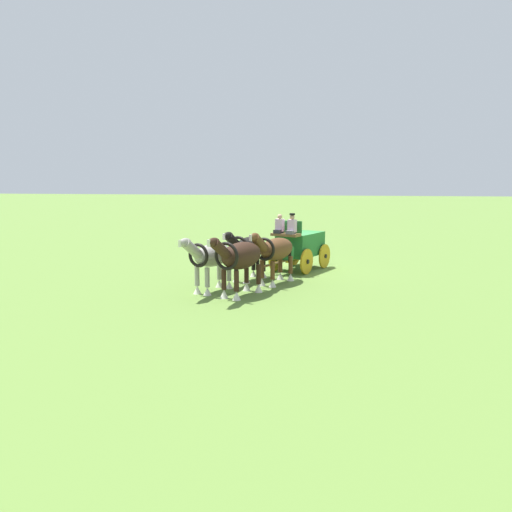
% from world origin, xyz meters
% --- Properties ---
extents(ground_plane, '(220.00, 220.00, 0.00)m').
position_xyz_m(ground_plane, '(0.00, 0.00, 0.00)').
color(ground_plane, olive).
extents(show_wagon, '(5.30, 2.83, 2.77)m').
position_xyz_m(show_wagon, '(0.15, -0.06, 1.19)').
color(show_wagon, '#236B2D').
rests_on(show_wagon, ground).
extents(draft_horse_rear_near, '(3.08, 1.69, 2.24)m').
position_xyz_m(draft_horse_rear_near, '(3.54, -0.72, 1.37)').
color(draft_horse_rear_near, brown).
rests_on(draft_horse_rear_near, ground).
extents(draft_horse_rear_off, '(2.89, 1.62, 2.20)m').
position_xyz_m(draft_horse_rear_off, '(3.05, -1.92, 1.33)').
color(draft_horse_rear_off, black).
rests_on(draft_horse_rear_off, ground).
extents(draft_horse_lead_near, '(3.07, 1.72, 2.31)m').
position_xyz_m(draft_horse_lead_near, '(5.94, -1.68, 1.43)').
color(draft_horse_lead_near, '#331E14').
rests_on(draft_horse_lead_near, ground).
extents(draft_horse_lead_off, '(2.93, 1.61, 2.21)m').
position_xyz_m(draft_horse_lead_off, '(5.48, -2.90, 1.34)').
color(draft_horse_lead_off, '#9E998E').
rests_on(draft_horse_lead_off, ground).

